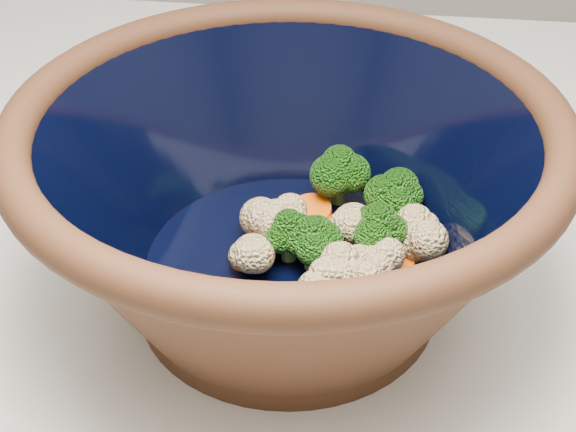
# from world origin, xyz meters

# --- Properties ---
(mixing_bowl) EXTENTS (0.46, 0.46, 0.16)m
(mixing_bowl) POSITION_xyz_m (-0.06, 0.05, 0.99)
(mixing_bowl) COLOR black
(mixing_bowl) RESTS_ON counter
(vegetable_pile) EXTENTS (0.15, 0.20, 0.05)m
(vegetable_pile) POSITION_xyz_m (-0.03, 0.07, 0.96)
(vegetable_pile) COLOR #608442
(vegetable_pile) RESTS_ON mixing_bowl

